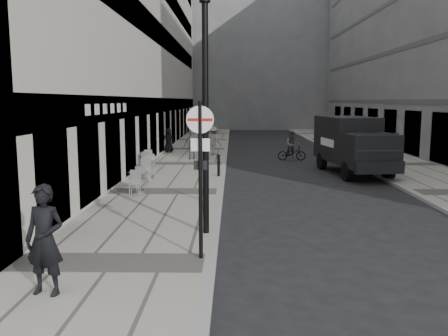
# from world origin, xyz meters

# --- Properties ---
(ground) EXTENTS (120.00, 120.00, 0.00)m
(ground) POSITION_xyz_m (0.00, 0.00, 0.00)
(ground) COLOR black
(ground) RESTS_ON ground
(sidewalk) EXTENTS (4.00, 60.00, 0.12)m
(sidewalk) POSITION_xyz_m (-2.00, 18.00, 0.06)
(sidewalk) COLOR gray
(sidewalk) RESTS_ON ground
(far_sidewalk) EXTENTS (4.00, 60.00, 0.12)m
(far_sidewalk) POSITION_xyz_m (9.00, 18.00, 0.06)
(far_sidewalk) COLOR gray
(far_sidewalk) RESTS_ON ground
(building_left) EXTENTS (4.00, 45.00, 18.00)m
(building_left) POSITION_xyz_m (-6.00, 24.50, 9.00)
(building_left) COLOR #B5B1A5
(building_left) RESTS_ON ground
(building_far) EXTENTS (24.00, 16.00, 22.00)m
(building_far) POSITION_xyz_m (1.50, 56.00, 11.00)
(building_far) COLOR gray
(building_far) RESTS_ON ground
(walking_man) EXTENTS (0.76, 0.58, 1.89)m
(walking_man) POSITION_xyz_m (-2.69, 1.09, 1.07)
(walking_man) COLOR black
(walking_man) RESTS_ON sidewalk
(sign_post) EXTENTS (0.56, 0.10, 3.26)m
(sign_post) POSITION_xyz_m (-0.20, 3.00, 2.21)
(sign_post) COLOR black
(sign_post) RESTS_ON sidewalk
(lamppost) EXTENTS (0.26, 0.26, 5.86)m
(lamppost) POSITION_xyz_m (-0.20, 4.91, 3.38)
(lamppost) COLOR black
(lamppost) RESTS_ON sidewalk
(bollard_near) EXTENTS (0.11, 0.11, 0.81)m
(bollard_near) POSITION_xyz_m (-0.60, 8.88, 0.52)
(bollard_near) COLOR black
(bollard_near) RESTS_ON sidewalk
(bollard_far) EXTENTS (0.12, 0.12, 0.89)m
(bollard_far) POSITION_xyz_m (-0.15, 13.82, 0.57)
(bollard_far) COLOR black
(bollard_far) RESTS_ON sidewalk
(panel_van) EXTENTS (2.73, 5.78, 2.62)m
(panel_van) POSITION_xyz_m (5.98, 15.38, 1.48)
(panel_van) COLOR black
(panel_van) RESTS_ON ground
(cyclist) EXTENTS (1.59, 0.61, 1.70)m
(cyclist) POSITION_xyz_m (3.82, 20.29, 0.66)
(cyclist) COLOR black
(cyclist) RESTS_ON ground
(pedestrian_a) EXTENTS (0.98, 0.55, 1.58)m
(pedestrian_a) POSITION_xyz_m (-1.80, 19.76, 0.91)
(pedestrian_a) COLOR #545358
(pedestrian_a) RESTS_ON sidewalk
(pedestrian_b) EXTENTS (1.27, 1.10, 1.70)m
(pedestrian_b) POSITION_xyz_m (-0.70, 21.99, 0.97)
(pedestrian_b) COLOR gray
(pedestrian_b) RESTS_ON sidewalk
(pedestrian_c) EXTENTS (0.84, 0.65, 1.53)m
(pedestrian_c) POSITION_xyz_m (-3.60, 23.32, 0.88)
(pedestrian_c) COLOR black
(pedestrian_c) RESTS_ON sidewalk
(cafe_table_near) EXTENTS (0.71, 1.61, 0.92)m
(cafe_table_near) POSITION_xyz_m (-3.60, 15.55, 0.58)
(cafe_table_near) COLOR silver
(cafe_table_near) RESTS_ON sidewalk
(cafe_table_mid) EXTENTS (0.69, 1.56, 0.89)m
(cafe_table_mid) POSITION_xyz_m (-2.89, 9.98, 0.57)
(cafe_table_mid) COLOR #B6B7B9
(cafe_table_mid) RESTS_ON sidewalk
(cafe_table_far) EXTENTS (0.76, 1.72, 0.98)m
(cafe_table_far) POSITION_xyz_m (-3.06, 12.91, 0.62)
(cafe_table_far) COLOR silver
(cafe_table_far) RESTS_ON sidewalk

